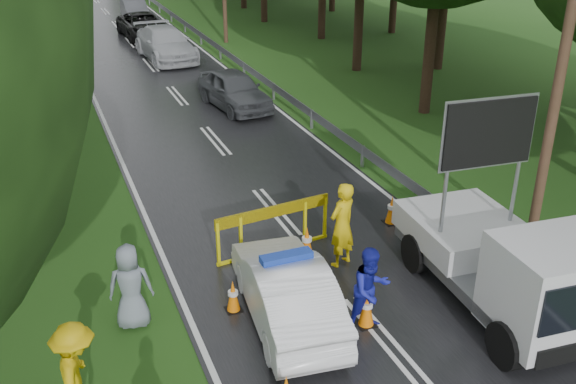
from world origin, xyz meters
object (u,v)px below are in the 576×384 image
queue_car_first (234,90)px  civilian (371,290)px  work_truck (511,264)px  police_sedan (286,290)px  queue_car_fourth (135,11)px  officer (342,225)px  queue_car_second (165,44)px  barrier (274,217)px  queue_car_third (143,25)px

queue_car_first → civilian: bearing=-104.3°
work_truck → queue_car_first: size_ratio=1.21×
police_sedan → queue_car_fourth: 35.94m
officer → queue_car_fourth: bearing=-115.6°
work_truck → queue_car_second: bearing=98.2°
civilian → queue_car_first: bearing=75.8°
barrier → civilian: bearing=-85.4°
officer → queue_car_fourth: 34.31m
queue_car_first → queue_car_second: queue_car_second is taller
work_truck → civilian: size_ratio=3.01×
police_sedan → queue_car_second: size_ratio=0.77×
queue_car_second → queue_car_fourth: bearing=83.8°
queue_car_second → civilian: bearing=-96.8°
work_truck → civilian: 2.94m
queue_car_first → queue_car_second: bearing=87.7°
police_sedan → barrier: (0.72, 2.65, 0.23)m
barrier → queue_car_second: bearing=78.3°
work_truck → barrier: 5.40m
civilian → queue_car_third: 30.69m
police_sedan → civilian: (1.42, -0.85, 0.20)m
barrier → civilian: civilian is taller
police_sedan → queue_car_second: bearing=-90.0°
barrier → queue_car_first: (2.62, 11.49, -0.17)m
work_truck → queue_car_fourth: 37.24m
barrier → queue_car_third: bearing=79.6°
work_truck → officer: bearing=132.8°
officer → queue_car_fourth: officer is taller
police_sedan → barrier: bearing=-99.1°
police_sedan → officer: size_ratio=2.10×
barrier → queue_car_second: (1.83, 21.01, -0.11)m
queue_car_second → queue_car_fourth: queue_car_second is taller
barrier → officer: (1.25, -1.12, 0.10)m
queue_car_first → queue_car_third: queue_car_first is taller
work_truck → officer: (-2.33, 2.92, -0.09)m
queue_car_second → queue_car_third: (-0.06, 6.16, -0.09)m
police_sedan → queue_car_second: queue_car_second is taller
queue_car_second → work_truck: bearing=-90.2°
officer → civilian: officer is taller
police_sedan → queue_car_first: 14.53m
barrier → queue_car_second: size_ratio=0.53×
officer → queue_car_second: size_ratio=0.37×
queue_car_fourth → queue_car_first: bearing=-88.0°
barrier → queue_car_fourth: bearing=79.4°
queue_car_third → queue_car_fourth: (0.50, 6.00, -0.03)m
officer → civilian: (-0.55, -2.38, -0.14)m
queue_car_second → queue_car_fourth: size_ratio=1.31×
queue_car_second → officer: bearing=-95.7°
civilian → queue_car_second: size_ratio=0.32×
queue_car_first → queue_car_third: bearing=86.1°
civilian → queue_car_second: 24.54m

